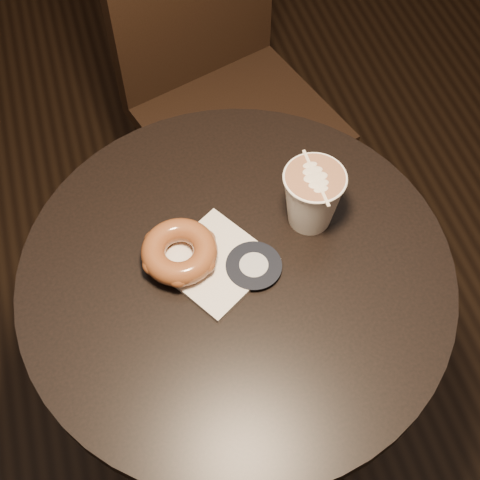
# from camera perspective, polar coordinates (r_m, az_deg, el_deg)

# --- Properties ---
(cafe_table) EXTENTS (0.70, 0.70, 0.75)m
(cafe_table) POSITION_cam_1_polar(r_m,az_deg,el_deg) (1.24, -0.27, -7.17)
(cafe_table) COLOR black
(cafe_table) RESTS_ON ground
(chair) EXTENTS (0.52, 0.52, 1.05)m
(chair) POSITION_cam_1_polar(r_m,az_deg,el_deg) (1.61, -2.05, 14.80)
(chair) COLOR black
(chair) RESTS_ON ground
(pastry_bag) EXTENTS (0.20, 0.20, 0.01)m
(pastry_bag) POSITION_cam_1_polar(r_m,az_deg,el_deg) (1.07, -2.08, -1.95)
(pastry_bag) COLOR silver
(pastry_bag) RESTS_ON cafe_table
(doughnut) EXTENTS (0.12, 0.12, 0.04)m
(doughnut) POSITION_cam_1_polar(r_m,az_deg,el_deg) (1.05, -5.19, -1.00)
(doughnut) COLOR #5E2E18
(doughnut) RESTS_ON pastry_bag
(latte_cup) EXTENTS (0.10, 0.10, 0.11)m
(latte_cup) POSITION_cam_1_polar(r_m,az_deg,el_deg) (1.08, 6.17, 3.55)
(latte_cup) COLOR white
(latte_cup) RESTS_ON cafe_table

